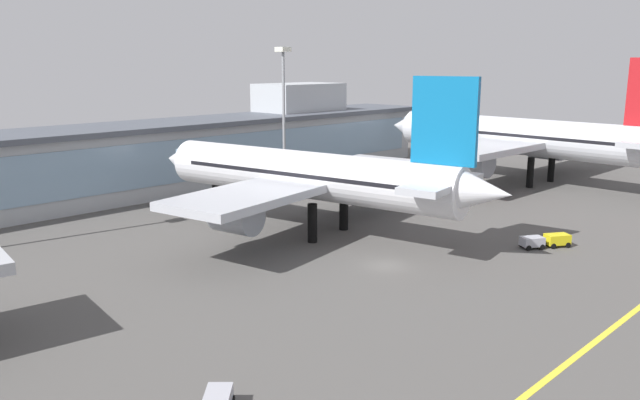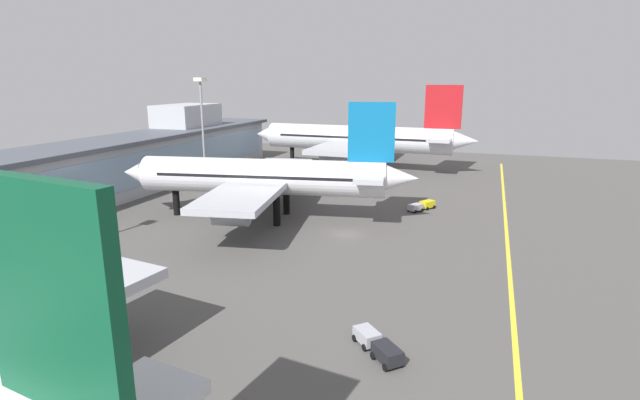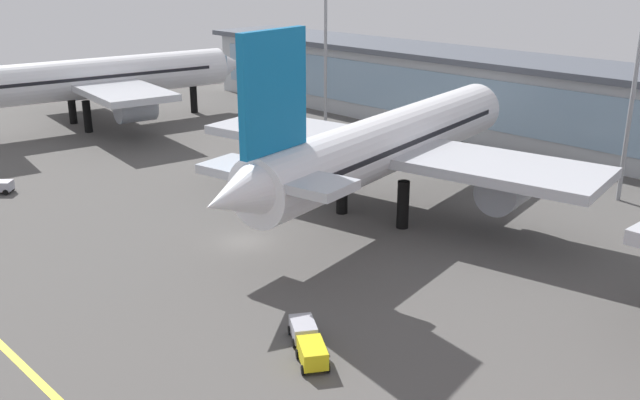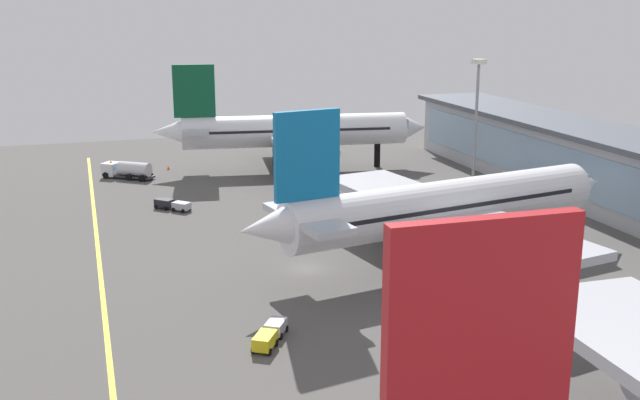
# 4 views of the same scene
# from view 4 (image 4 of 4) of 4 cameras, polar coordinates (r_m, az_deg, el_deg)

# --- Properties ---
(ground_plane) EXTENTS (180.00, 180.00, 0.00)m
(ground_plane) POSITION_cam_4_polar(r_m,az_deg,el_deg) (84.83, -1.04, -5.17)
(ground_plane) COLOR #514F4C
(taxiway_centreline_stripe) EXTENTS (144.00, 0.50, 0.01)m
(taxiway_centreline_stripe) POSITION_cam_4_polar(r_m,az_deg,el_deg) (81.75, -16.09, -6.54)
(taxiway_centreline_stripe) COLOR yellow
(taxiway_centreline_stripe) RESTS_ON ground
(airliner_near_left) EXTENTS (36.65, 48.64, 18.67)m
(airliner_near_left) POSITION_cam_4_polar(r_m,az_deg,el_deg) (133.47, -1.99, 5.18)
(airliner_near_left) COLOR black
(airliner_near_left) RESTS_ON ground
(airliner_near_right) EXTENTS (40.70, 48.19, 18.65)m
(airliner_near_right) POSITION_cam_4_polar(r_m,az_deg,el_deg) (84.91, 9.22, -0.51)
(airliner_near_right) COLOR black
(airliner_near_right) RESTS_ON ground
(fuel_tanker_truck) EXTENTS (7.39, 8.68, 2.90)m
(fuel_tanker_truck) POSITION_cam_4_polar(r_m,az_deg,el_deg) (131.61, -14.39, 2.23)
(fuel_tanker_truck) COLOR black
(fuel_tanker_truck) RESTS_ON ground
(baggage_tug_near) EXTENTS (5.06, 5.03, 1.40)m
(baggage_tug_near) POSITION_cam_4_polar(r_m,az_deg,el_deg) (110.24, -11.08, -0.33)
(baggage_tug_near) COLOR black
(baggage_tug_near) RESTS_ON ground
(service_truck_far) EXTENTS (5.54, 4.32, 1.40)m
(service_truck_far) POSITION_cam_4_polar(r_m,az_deg,el_deg) (66.99, -3.79, -10.05)
(service_truck_far) COLOR black
(service_truck_far) RESTS_ON ground
(apron_light_mast_west) EXTENTS (1.80, 1.80, 20.58)m
(apron_light_mast_west) POSITION_cam_4_polar(r_m,az_deg,el_deg) (117.95, 11.72, 7.04)
(apron_light_mast_west) COLOR gray
(apron_light_mast_west) RESTS_ON ground
(safety_cone) EXTENTS (0.58, 0.58, 0.72)m
(safety_cone) POSITION_cam_4_polar(r_m,az_deg,el_deg) (137.19, -11.36, 2.41)
(safety_cone) COLOR orange
(safety_cone) RESTS_ON ground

